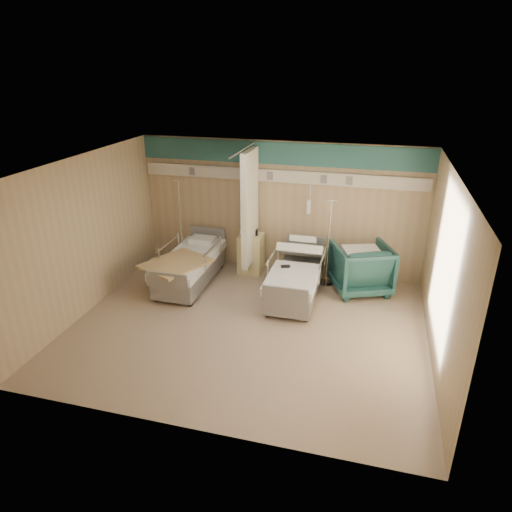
% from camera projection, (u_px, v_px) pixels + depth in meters
% --- Properties ---
extents(ground, '(6.00, 5.00, 0.00)m').
position_uv_depth(ground, '(248.00, 326.00, 7.94)').
color(ground, gray).
rests_on(ground, ground).
extents(room_walls, '(6.04, 5.04, 2.82)m').
position_uv_depth(room_walls, '(249.00, 220.00, 7.44)').
color(room_walls, tan).
rests_on(room_walls, ground).
extents(bed_right, '(1.00, 2.16, 0.63)m').
position_uv_depth(bed_right, '(296.00, 282.00, 8.83)').
color(bed_right, silver).
rests_on(bed_right, ground).
extents(bed_left, '(1.00, 2.16, 0.63)m').
position_uv_depth(bed_left, '(190.00, 270.00, 9.35)').
color(bed_left, silver).
rests_on(bed_left, ground).
extents(bedside_cabinet, '(0.50, 0.48, 0.85)m').
position_uv_depth(bedside_cabinet, '(251.00, 253.00, 9.86)').
color(bedside_cabinet, beige).
rests_on(bedside_cabinet, ground).
extents(visitor_armchair, '(1.39, 1.41, 0.99)m').
position_uv_depth(visitor_armchair, '(361.00, 268.00, 9.02)').
color(visitor_armchair, '#1C4846').
rests_on(visitor_armchair, ground).
extents(waffle_blanket, '(0.86, 0.81, 0.08)m').
position_uv_depth(waffle_blanket, '(363.00, 243.00, 8.79)').
color(waffle_blanket, silver).
rests_on(waffle_blanket, visitor_armchair).
extents(iv_stand_right, '(0.32, 0.32, 1.80)m').
position_uv_depth(iv_stand_right, '(327.00, 268.00, 9.32)').
color(iv_stand_right, silver).
rests_on(iv_stand_right, ground).
extents(iv_stand_left, '(0.35, 0.35, 1.98)m').
position_uv_depth(iv_stand_left, '(183.00, 250.00, 10.09)').
color(iv_stand_left, silver).
rests_on(iv_stand_left, ground).
extents(call_remote, '(0.19, 0.13, 0.04)m').
position_uv_depth(call_remote, '(285.00, 266.00, 8.70)').
color(call_remote, black).
rests_on(call_remote, bed_right).
extents(tan_blanket, '(1.37, 1.49, 0.04)m').
position_uv_depth(tan_blanket, '(176.00, 263.00, 8.83)').
color(tan_blanket, tan).
rests_on(tan_blanket, bed_left).
extents(toiletry_bag, '(0.27, 0.21, 0.13)m').
position_uv_depth(toiletry_bag, '(252.00, 232.00, 9.67)').
color(toiletry_bag, black).
rests_on(toiletry_bag, bedside_cabinet).
extents(white_cup, '(0.11, 0.11, 0.12)m').
position_uv_depth(white_cup, '(242.00, 232.00, 9.68)').
color(white_cup, white).
rests_on(white_cup, bedside_cabinet).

